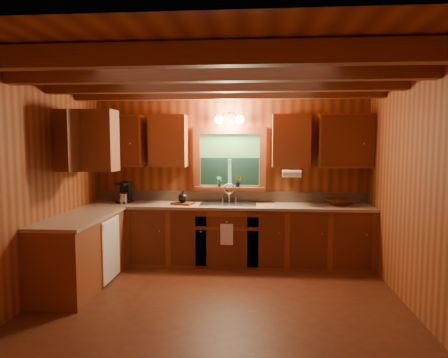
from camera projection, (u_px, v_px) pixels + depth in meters
name	position (u px, v px, depth m)	size (l,w,h in m)	color
room	(218.00, 190.00, 4.42)	(4.20, 4.20, 4.20)	#512513
ceiling_beams	(218.00, 79.00, 4.32)	(4.20, 2.54, 0.18)	brown
base_cabinets	(192.00, 240.00, 5.82)	(4.20, 2.22, 0.86)	brown
countertop	(193.00, 209.00, 5.78)	(4.20, 2.24, 0.04)	tan
backsplash	(230.00, 196.00, 6.32)	(4.20, 0.02, 0.16)	#9D8269
dishwasher_panel	(111.00, 249.00, 5.30)	(0.02, 0.60, 0.80)	white
upper_cabinets	(188.00, 141.00, 5.83)	(4.19, 1.77, 0.78)	brown
window	(230.00, 161.00, 6.26)	(1.12, 0.08, 1.00)	brown
window_sill	(229.00, 188.00, 6.25)	(1.06, 0.14, 0.04)	brown
wall_sconce	(229.00, 119.00, 6.08)	(0.45, 0.21, 0.17)	black
paper_towel_roll	(292.00, 174.00, 5.86)	(0.11, 0.11, 0.27)	white
dish_towel	(227.00, 234.00, 5.75)	(0.18, 0.01, 0.30)	white
sink	(228.00, 207.00, 6.05)	(0.82, 0.48, 0.43)	silver
coffee_maker	(125.00, 192.00, 6.23)	(0.18, 0.23, 0.31)	black
utensil_crock	(123.00, 198.00, 6.14)	(0.12, 0.12, 0.34)	silver
cutting_board	(183.00, 203.00, 6.05)	(0.31, 0.22, 0.03)	#562512
teakettle	(183.00, 198.00, 6.04)	(0.14, 0.14, 0.17)	black
wicker_basket	(339.00, 202.00, 5.96)	(0.38, 0.38, 0.09)	#48230C
potted_plant_left	(219.00, 181.00, 6.23)	(0.09, 0.06, 0.17)	#562512
potted_plant_right	(238.00, 181.00, 6.22)	(0.09, 0.07, 0.17)	#562512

